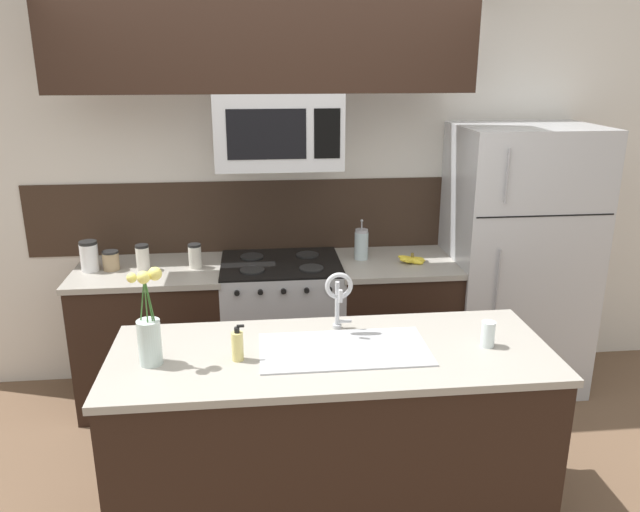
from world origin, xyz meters
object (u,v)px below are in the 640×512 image
banana_bunch (412,260)px  spare_glass (488,334)px  stove_range (282,329)px  storage_jar_squat (195,256)px  storage_jar_tall (89,256)px  flower_vase (150,334)px  sink_faucet (339,293)px  storage_jar_medium (111,260)px  french_press (361,244)px  dish_soap_bottle (238,346)px  storage_jar_short (143,257)px  microwave (278,130)px  refrigerator (515,259)px

banana_bunch → spare_glass: 1.22m
stove_range → storage_jar_squat: storage_jar_squat is taller
storage_jar_tall → storage_jar_squat: size_ratio=1.24×
storage_jar_tall → spare_glass: size_ratio=1.58×
flower_vase → sink_faucet: bearing=15.9°
stove_range → storage_jar_medium: 1.17m
french_press → banana_bunch: bearing=-21.4°
storage_jar_tall → dish_soap_bottle: storage_jar_tall is taller
spare_glass → flower_vase: 1.50m
storage_jar_short → french_press: (1.38, 0.08, 0.02)m
sink_faucet → spare_glass: 0.71m
microwave → spare_glass: bearing=-55.0°
stove_range → french_press: bearing=6.5°
refrigerator → storage_jar_medium: size_ratio=14.61×
microwave → storage_jar_squat: bearing=178.1°
storage_jar_short → dish_soap_bottle: (0.61, -1.28, -0.01)m
storage_jar_squat → dish_soap_bottle: size_ratio=0.93×
spare_glass → flower_vase: (-1.50, -0.01, 0.08)m
sink_faucet → refrigerator: bearing=38.7°
french_press → spare_glass: bearing=-75.2°
french_press → flower_vase: (-1.14, -1.35, 0.04)m
storage_jar_short → sink_faucet: bearing=-43.8°
dish_soap_bottle → storage_jar_short: bearing=115.3°
refrigerator → dish_soap_bottle: 2.24m
sink_faucet → spare_glass: sink_faucet is taller
storage_jar_tall → flower_vase: flower_vase is taller
storage_jar_tall → refrigerator: bearing=0.4°
storage_jar_medium → storage_jar_short: bearing=-6.8°
storage_jar_short → sink_faucet: sink_faucet is taller
storage_jar_squat → banana_bunch: (1.37, -0.06, -0.05)m
storage_jar_short → stove_range: bearing=1.1°
banana_bunch → stove_range: bearing=175.8°
flower_vase → refrigerator: bearing=31.1°
refrigerator → flower_vase: size_ratio=4.03×
storage_jar_medium → dish_soap_bottle: bearing=-58.3°
refrigerator → spare_glass: size_ratio=14.75×
french_press → dish_soap_bottle: bearing=-119.7°
stove_range → refrigerator: bearing=0.7°
storage_jar_tall → storage_jar_short: 0.32m
storage_jar_short → spare_glass: size_ratio=1.36×
stove_range → refrigerator: (1.56, 0.02, 0.42)m
stove_range → storage_jar_short: (-0.85, -0.02, 0.53)m
storage_jar_tall → flower_vase: (0.56, -1.29, 0.04)m
sink_faucet → flower_vase: size_ratio=0.70×
microwave → storage_jar_squat: 0.94m
microwave → storage_jar_short: microwave is taller
flower_vase → microwave: bearing=64.2°
refrigerator → storage_jar_squat: (-2.10, -0.02, 0.10)m
storage_jar_tall → storage_jar_medium: storage_jar_tall is taller
stove_range → spare_glass: 1.63m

